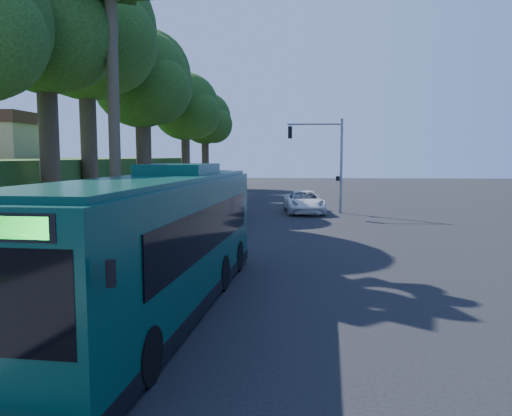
# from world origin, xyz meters

# --- Properties ---
(ground) EXTENTS (140.00, 140.00, 0.00)m
(ground) POSITION_xyz_m (0.00, 0.00, 0.00)
(ground) COLOR black
(ground) RESTS_ON ground
(sidewalk) EXTENTS (4.50, 70.00, 0.12)m
(sidewalk) POSITION_xyz_m (-7.30, 0.00, 0.06)
(sidewalk) COLOR gray
(sidewalk) RESTS_ON ground
(red_curb) EXTENTS (0.25, 30.00, 0.13)m
(red_curb) POSITION_xyz_m (-5.00, -4.00, 0.07)
(red_curb) COLOR maroon
(red_curb) RESTS_ON ground
(grass_verge) EXTENTS (8.00, 70.00, 0.06)m
(grass_verge) POSITION_xyz_m (-13.00, 5.00, 0.03)
(grass_verge) COLOR #234719
(grass_verge) RESTS_ON ground
(bus_shelter) EXTENTS (3.20, 1.51, 2.55)m
(bus_shelter) POSITION_xyz_m (-7.26, -2.86, 1.81)
(bus_shelter) COLOR black
(bus_shelter) RESTS_ON ground
(stop_sign_pole) EXTENTS (0.35, 0.06, 3.17)m
(stop_sign_pole) POSITION_xyz_m (-5.40, -5.00, 2.08)
(stop_sign_pole) COLOR gray
(stop_sign_pole) RESTS_ON ground
(traffic_signal_pole) EXTENTS (4.10, 0.30, 7.00)m
(traffic_signal_pole) POSITION_xyz_m (3.78, 10.00, 4.42)
(traffic_signal_pole) COLOR gray
(traffic_signal_pole) RESTS_ON ground
(tree_0) EXTENTS (8.40, 8.00, 15.70)m
(tree_0) POSITION_xyz_m (-12.40, -0.02, 11.20)
(tree_0) COLOR #382B1E
(tree_0) RESTS_ON ground
(tree_1) EXTENTS (10.50, 10.00, 18.26)m
(tree_1) POSITION_xyz_m (-13.37, 7.98, 12.73)
(tree_1) COLOR #382B1E
(tree_1) RESTS_ON ground
(tree_2) EXTENTS (8.82, 8.40, 15.12)m
(tree_2) POSITION_xyz_m (-11.89, 15.98, 10.48)
(tree_2) COLOR #382B1E
(tree_2) RESTS_ON ground
(tree_3) EXTENTS (10.08, 9.60, 17.28)m
(tree_3) POSITION_xyz_m (-13.88, 23.98, 11.98)
(tree_3) COLOR #382B1E
(tree_3) RESTS_ON ground
(tree_4) EXTENTS (8.40, 8.00, 14.14)m
(tree_4) POSITION_xyz_m (-11.40, 31.98, 9.73)
(tree_4) COLOR #382B1E
(tree_4) RESTS_ON ground
(tree_5) EXTENTS (7.35, 7.00, 12.86)m
(tree_5) POSITION_xyz_m (-10.41, 39.99, 8.96)
(tree_5) COLOR #382B1E
(tree_5) RESTS_ON ground
(white_bus) EXTENTS (3.10, 11.35, 3.35)m
(white_bus) POSITION_xyz_m (-3.79, 2.80, 1.63)
(white_bus) COLOR white
(white_bus) RESTS_ON ground
(teal_bus) EXTENTS (3.88, 13.65, 4.02)m
(teal_bus) POSITION_xyz_m (-2.59, -14.07, 1.96)
(teal_bus) COLOR #0A3B30
(teal_bus) RESTS_ON ground
(pickup) EXTENTS (3.28, 6.19, 1.66)m
(pickup) POSITION_xyz_m (2.10, 10.11, 0.83)
(pickup) COLOR white
(pickup) RESTS_ON ground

